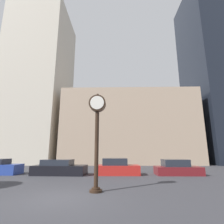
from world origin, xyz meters
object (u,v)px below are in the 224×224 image
object	(u,v)px
car_black	(59,168)
car_red	(117,168)
street_clock	(97,125)
car_maroon	(177,168)

from	to	relation	value
car_black	car_red	size ratio (longest dim) A/B	1.20
car_red	street_clock	bearing A→B (deg)	-99.47
car_maroon	street_clock	bearing A→B (deg)	-133.32
car_red	car_maroon	bearing A→B (deg)	-0.10
street_clock	car_red	distance (m)	7.37
car_red	car_maroon	xyz separation A→B (m)	(5.31, 0.04, -0.04)
street_clock	car_red	xyz separation A→B (m)	(1.06, 6.73, -2.82)
car_black	car_maroon	size ratio (longest dim) A/B	1.20
street_clock	car_maroon	distance (m)	9.72
street_clock	car_black	distance (m)	8.20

